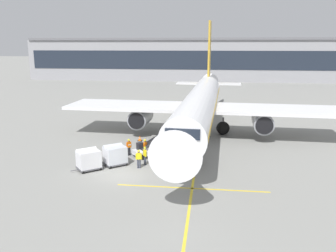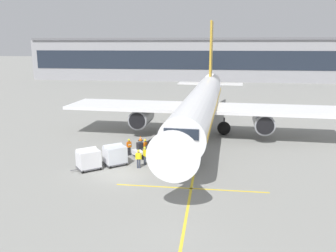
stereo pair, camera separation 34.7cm
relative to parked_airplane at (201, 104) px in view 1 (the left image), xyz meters
name	(u,v)px [view 1 (the left image)]	position (x,y,z in m)	size (l,w,h in m)	color
ground_plane	(124,176)	(-6.02, -14.63, -3.94)	(600.00, 600.00, 0.00)	gray
parked_airplane	(201,104)	(0.00, 0.00, 0.00)	(33.35, 43.05, 14.77)	white
belt_loader	(152,147)	(-4.56, -8.56, -3.09)	(4.90, 4.42, 2.86)	silver
baggage_cart_lead	(115,155)	(-7.51, -11.93, -2.94)	(2.62, 2.50, 1.91)	#515156
baggage_cart_second	(89,159)	(-9.52, -13.45, -2.94)	(2.62, 2.50, 1.91)	#515156
ground_crew_by_loader	(145,146)	(-5.22, -8.94, -2.94)	(0.37, 0.53, 1.74)	#333847
ground_crew_by_carts	(139,158)	(-5.12, -12.50, -2.94)	(0.56, 0.31, 1.74)	#333847
ground_crew_marshaller	(145,154)	(-4.75, -11.49, -2.94)	(0.40, 0.51, 1.74)	#333847
ground_crew_wingwalker	(129,146)	(-6.88, -9.00, -2.94)	(0.45, 0.43, 1.74)	black
safety_cone_engine_keepout	(145,142)	(-5.97, -5.04, -3.56)	(0.69, 0.69, 0.77)	black
safety_cone_wingtip	(140,138)	(-6.91, -3.43, -3.64)	(0.53, 0.53, 0.61)	black
apron_guidance_line_lead_in	(199,137)	(-0.03, -0.76, -3.93)	(0.20, 110.00, 0.01)	yellow
apron_guidance_line_stop_bar	(192,188)	(-0.03, -16.51, -3.93)	(12.00, 0.20, 0.01)	yellow
terminal_building	(214,59)	(1.75, 73.19, 2.54)	(116.88, 18.92, 13.06)	#939399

